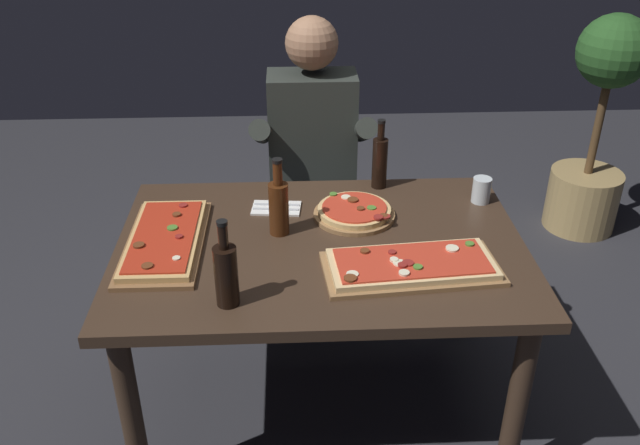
{
  "coord_description": "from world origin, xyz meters",
  "views": [
    {
      "loc": [
        -0.09,
        -1.98,
        1.95
      ],
      "look_at": [
        0.0,
        0.05,
        0.79
      ],
      "focal_mm": 37.9,
      "sensor_mm": 36.0,
      "label": 1
    }
  ],
  "objects_px": {
    "seated_diner": "(312,155)",
    "potted_plant_corner": "(597,129)",
    "pizza_rectangular_front": "(411,266)",
    "pizza_rectangular_left": "(165,240)",
    "pizza_round_far": "(354,212)",
    "tumbler_near_camera": "(481,191)",
    "wine_bottle_dark": "(380,161)",
    "vinegar_bottle_green": "(226,273)",
    "dining_table": "(321,265)",
    "oil_bottle_amber": "(279,205)",
    "diner_chair": "(312,194)"
  },
  "relations": [
    {
      "from": "seated_diner",
      "to": "potted_plant_corner",
      "type": "relative_size",
      "value": 1.11
    },
    {
      "from": "pizza_rectangular_front",
      "to": "potted_plant_corner",
      "type": "distance_m",
      "value": 1.99
    },
    {
      "from": "pizza_rectangular_front",
      "to": "pizza_rectangular_left",
      "type": "bearing_deg",
      "value": 166.28
    },
    {
      "from": "pizza_rectangular_left",
      "to": "pizza_round_far",
      "type": "bearing_deg",
      "value": 14.23
    },
    {
      "from": "tumbler_near_camera",
      "to": "potted_plant_corner",
      "type": "distance_m",
      "value": 1.42
    },
    {
      "from": "pizza_round_far",
      "to": "wine_bottle_dark",
      "type": "relative_size",
      "value": 1.06
    },
    {
      "from": "tumbler_near_camera",
      "to": "vinegar_bottle_green",
      "type": "bearing_deg",
      "value": -146.41
    },
    {
      "from": "tumbler_near_camera",
      "to": "pizza_round_far",
      "type": "bearing_deg",
      "value": -168.9
    },
    {
      "from": "potted_plant_corner",
      "to": "tumbler_near_camera",
      "type": "bearing_deg",
      "value": -131.02
    },
    {
      "from": "pizza_rectangular_front",
      "to": "pizza_round_far",
      "type": "xyz_separation_m",
      "value": [
        -0.15,
        0.37,
        -0.0
      ]
    },
    {
      "from": "pizza_rectangular_front",
      "to": "vinegar_bottle_green",
      "type": "bearing_deg",
      "value": -165.82
    },
    {
      "from": "tumbler_near_camera",
      "to": "wine_bottle_dark",
      "type": "bearing_deg",
      "value": 158.52
    },
    {
      "from": "pizza_rectangular_front",
      "to": "vinegar_bottle_green",
      "type": "height_order",
      "value": "vinegar_bottle_green"
    },
    {
      "from": "pizza_round_far",
      "to": "seated_diner",
      "type": "bearing_deg",
      "value": 103.41
    },
    {
      "from": "pizza_rectangular_left",
      "to": "tumbler_near_camera",
      "type": "height_order",
      "value": "tumbler_near_camera"
    },
    {
      "from": "dining_table",
      "to": "oil_bottle_amber",
      "type": "bearing_deg",
      "value": 152.6
    },
    {
      "from": "wine_bottle_dark",
      "to": "potted_plant_corner",
      "type": "relative_size",
      "value": 0.23
    },
    {
      "from": "pizza_round_far",
      "to": "seated_diner",
      "type": "height_order",
      "value": "seated_diner"
    },
    {
      "from": "pizza_rectangular_left",
      "to": "potted_plant_corner",
      "type": "distance_m",
      "value": 2.47
    },
    {
      "from": "pizza_rectangular_left",
      "to": "diner_chair",
      "type": "relative_size",
      "value": 0.63
    },
    {
      "from": "pizza_rectangular_front",
      "to": "wine_bottle_dark",
      "type": "distance_m",
      "value": 0.62
    },
    {
      "from": "potted_plant_corner",
      "to": "seated_diner",
      "type": "bearing_deg",
      "value": -158.85
    },
    {
      "from": "pizza_rectangular_left",
      "to": "diner_chair",
      "type": "distance_m",
      "value": 1.04
    },
    {
      "from": "pizza_rectangular_left",
      "to": "potted_plant_corner",
      "type": "relative_size",
      "value": 0.46
    },
    {
      "from": "tumbler_near_camera",
      "to": "pizza_rectangular_left",
      "type": "bearing_deg",
      "value": -167.09
    },
    {
      "from": "pizza_rectangular_front",
      "to": "pizza_round_far",
      "type": "relative_size",
      "value": 1.96
    },
    {
      "from": "pizza_rectangular_left",
      "to": "wine_bottle_dark",
      "type": "xyz_separation_m",
      "value": [
        0.78,
        0.41,
        0.09
      ]
    },
    {
      "from": "oil_bottle_amber",
      "to": "seated_diner",
      "type": "relative_size",
      "value": 0.21
    },
    {
      "from": "pizza_rectangular_left",
      "to": "oil_bottle_amber",
      "type": "distance_m",
      "value": 0.4
    },
    {
      "from": "seated_diner",
      "to": "dining_table",
      "type": "bearing_deg",
      "value": -89.87
    },
    {
      "from": "potted_plant_corner",
      "to": "wine_bottle_dark",
      "type": "bearing_deg",
      "value": -144.75
    },
    {
      "from": "vinegar_bottle_green",
      "to": "pizza_round_far",
      "type": "bearing_deg",
      "value": 50.36
    },
    {
      "from": "vinegar_bottle_green",
      "to": "potted_plant_corner",
      "type": "relative_size",
      "value": 0.23
    },
    {
      "from": "wine_bottle_dark",
      "to": "vinegar_bottle_green",
      "type": "bearing_deg",
      "value": -125.77
    },
    {
      "from": "wine_bottle_dark",
      "to": "seated_diner",
      "type": "xyz_separation_m",
      "value": [
        -0.25,
        0.32,
        -0.11
      ]
    },
    {
      "from": "diner_chair",
      "to": "potted_plant_corner",
      "type": "bearing_deg",
      "value": 17.19
    },
    {
      "from": "pizza_rectangular_left",
      "to": "pizza_rectangular_front",
      "type": "bearing_deg",
      "value": -13.72
    },
    {
      "from": "dining_table",
      "to": "pizza_rectangular_front",
      "type": "relative_size",
      "value": 2.4
    },
    {
      "from": "pizza_rectangular_front",
      "to": "vinegar_bottle_green",
      "type": "relative_size",
      "value": 2.07
    },
    {
      "from": "oil_bottle_amber",
      "to": "potted_plant_corner",
      "type": "xyz_separation_m",
      "value": [
        1.69,
        1.26,
        -0.25
      ]
    },
    {
      "from": "potted_plant_corner",
      "to": "pizza_rectangular_front",
      "type": "bearing_deg",
      "value": -129.69
    },
    {
      "from": "dining_table",
      "to": "pizza_round_far",
      "type": "distance_m",
      "value": 0.25
    },
    {
      "from": "diner_chair",
      "to": "potted_plant_corner",
      "type": "xyz_separation_m",
      "value": [
        1.55,
        0.48,
        0.11
      ]
    },
    {
      "from": "oil_bottle_amber",
      "to": "vinegar_bottle_green",
      "type": "xyz_separation_m",
      "value": [
        -0.15,
        -0.41,
        -0.0
      ]
    },
    {
      "from": "pizza_round_far",
      "to": "vinegar_bottle_green",
      "type": "xyz_separation_m",
      "value": [
        -0.42,
        -0.51,
        0.09
      ]
    },
    {
      "from": "diner_chair",
      "to": "pizza_round_far",
      "type": "bearing_deg",
      "value": -78.89
    },
    {
      "from": "dining_table",
      "to": "seated_diner",
      "type": "xyz_separation_m",
      "value": [
        -0.0,
        0.74,
        0.1
      ]
    },
    {
      "from": "wine_bottle_dark",
      "to": "potted_plant_corner",
      "type": "height_order",
      "value": "potted_plant_corner"
    },
    {
      "from": "dining_table",
      "to": "wine_bottle_dark",
      "type": "bearing_deg",
      "value": 59.01
    },
    {
      "from": "oil_bottle_amber",
      "to": "tumbler_near_camera",
      "type": "distance_m",
      "value": 0.79
    }
  ]
}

